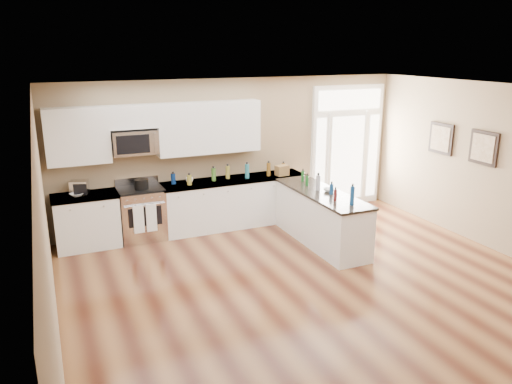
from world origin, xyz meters
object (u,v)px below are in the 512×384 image
peninsula_cabinet (321,219)px  toaster_oven (79,188)px  stockpot (141,184)px  kitchen_range (142,213)px

peninsula_cabinet → toaster_oven: 4.19m
peninsula_cabinet → stockpot: bearing=153.8°
peninsula_cabinet → kitchen_range: kitchen_range is taller
peninsula_cabinet → stockpot: 3.22m
peninsula_cabinet → toaster_oven: size_ratio=8.18×
stockpot → toaster_oven: toaster_oven is taller
peninsula_cabinet → stockpot: size_ratio=9.38×
kitchen_range → toaster_oven: (-1.00, 0.06, 0.58)m
kitchen_range → stockpot: 0.57m
kitchen_range → stockpot: bearing=-69.6°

